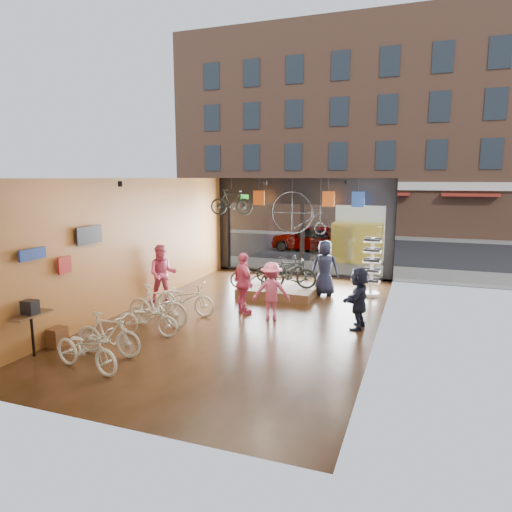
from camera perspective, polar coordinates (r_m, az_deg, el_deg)
The scene contains 34 objects.
ground_plane at distance 12.79m, azimuth -1.03°, elevation -7.68°, with size 7.00×12.00×0.04m, color black.
ceiling at distance 12.20m, azimuth -1.08°, elevation 9.80°, with size 7.00×12.00×0.04m, color black.
wall_left at distance 13.99m, azimuth -14.63°, elevation 1.59°, with size 0.04×12.00×3.80m, color #AE6132.
wall_right at distance 11.57m, azimuth 15.43°, elevation -0.10°, with size 0.04×12.00×3.80m, color beige.
wall_back at distance 7.19m, azimuth -18.70°, elevation -6.18°, with size 7.00×0.04×3.80m, color beige.
storefront at distance 18.03m, azimuth 5.84°, elevation 3.62°, with size 7.00×0.26×3.80m, color black, non-canonical shape.
exit_sign at distance 18.57m, azimuth -1.45°, elevation 7.40°, with size 0.35×0.06×0.18m, color #198C26.
street_road at distance 27.02m, azimuth 10.49°, elevation 1.46°, with size 30.00×18.00×0.02m, color black.
sidewalk_near at distance 19.46m, azimuth 6.62°, elevation -1.43°, with size 30.00×2.40×0.12m, color slate.
sidewalk_far at distance 30.93m, azimuth 11.75°, elevation 2.58°, with size 30.00×2.00×0.12m, color slate.
opposite_building at distance 33.33m, azimuth 12.83°, elevation 15.01°, with size 26.00×5.00×14.00m, color brown.
street_car at distance 24.23m, azimuth 6.69°, elevation 2.27°, with size 1.62×4.02×1.37m, color gray.
box_truck at distance 22.67m, azimuth 13.27°, elevation 3.21°, with size 2.25×6.76×2.66m, color silver, non-canonical shape.
floor_bike_0 at distance 9.85m, azimuth -20.46°, elevation -10.85°, with size 0.59×1.70×0.89m, color beige.
floor_bike_1 at distance 10.47m, azimuth -17.98°, elevation -9.29°, with size 0.45×1.60×0.96m, color beige.
floor_bike_2 at distance 11.51m, azimuth -13.42°, elevation -7.65°, with size 0.56×1.60×0.84m, color beige.
floor_bike_3 at distance 12.16m, azimuth -12.22°, elevation -6.09°, with size 0.51×1.79×1.08m, color beige.
floor_bike_4 at distance 12.98m, azimuth -8.84°, elevation -5.27°, with size 0.62×1.79×0.94m, color beige.
display_platform at distance 15.02m, azimuth 2.88°, elevation -4.37°, with size 2.40×1.80×0.30m, color #46341B.
display_bike_left at distance 14.53m, azimuth -0.33°, elevation -2.57°, with size 0.54×1.56×0.82m, color black.
display_bike_mid at distance 14.64m, azimuth 4.32°, elevation -2.13°, with size 0.47×1.68×1.01m, color black.
display_bike_right at distance 15.44m, azimuth 3.22°, elevation -1.69°, with size 0.60×1.71×0.90m, color black.
customer_1 at distance 14.30m, azimuth -11.59°, elevation -2.20°, with size 0.87×0.68×1.80m, color #CC4C72.
customer_2 at distance 12.89m, azimuth -1.59°, elevation -3.41°, with size 1.03×0.43×1.75m, color #CC4C72.
customer_3 at distance 12.31m, azimuth 1.92°, elevation -4.45°, with size 1.02×0.59×1.58m, color #CC4C72.
customer_4 at distance 15.03m, azimuth 8.59°, elevation -1.48°, with size 0.89×0.58×1.82m, color #161C33.
customer_5 at distance 11.92m, azimuth 12.72°, elevation -5.14°, with size 1.48×0.47×1.60m, color #161C33.
sunglasses_rack at distance 15.26m, azimuth 14.26°, elevation -1.32°, with size 0.57×0.46×1.92m, color white, non-canonical shape.
wall_merch at distance 11.35m, azimuth -23.98°, elevation -3.88°, with size 0.40×2.40×2.60m, color navy, non-canonical shape.
penny_farthing at distance 16.77m, azimuth 5.62°, elevation 5.22°, with size 1.99×0.06×1.59m, color black, non-canonical shape.
hung_bike at distance 16.97m, azimuth -3.09°, elevation 6.75°, with size 0.45×1.58×0.95m, color black.
jersey_left at distance 17.63m, azimuth 0.35°, elevation 7.28°, with size 0.45×0.03×0.55m, color #CC5919.
jersey_mid at distance 16.91m, azimuth 9.04°, elevation 7.06°, with size 0.45×0.03×0.55m, color #CC5919.
jersey_right at distance 16.74m, azimuth 12.64°, elevation 6.92°, with size 0.45×0.03×0.55m, color #1E3F99.
Camera 1 is at (4.40, -11.38, 3.81)m, focal length 32.00 mm.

